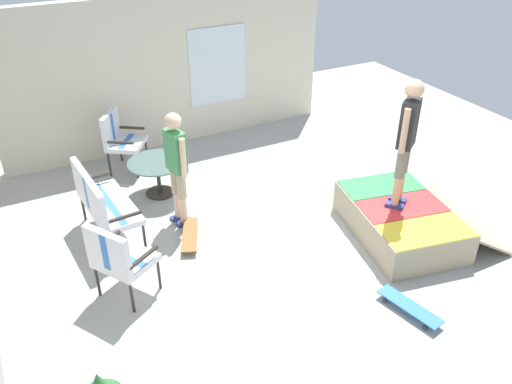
% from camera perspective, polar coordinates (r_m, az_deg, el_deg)
% --- Properties ---
extents(ground_plane, '(12.00, 12.00, 0.10)m').
position_cam_1_polar(ground_plane, '(7.34, 5.03, -5.39)').
color(ground_plane, '#A8A8A3').
extents(house_facade, '(0.23, 6.00, 2.68)m').
position_cam_1_polar(house_facade, '(9.62, -9.45, 12.80)').
color(house_facade, beige).
rests_on(house_facade, ground_plane).
extents(skate_ramp, '(2.08, 2.12, 0.48)m').
position_cam_1_polar(skate_ramp, '(7.50, 15.59, -2.98)').
color(skate_ramp, tan).
rests_on(skate_ramp, ground_plane).
extents(patio_bench, '(1.29, 0.65, 1.02)m').
position_cam_1_polar(patio_bench, '(7.26, -16.64, -0.82)').
color(patio_bench, '#2D2823').
rests_on(patio_bench, ground_plane).
extents(patio_chair_near_house, '(0.82, 0.80, 1.02)m').
position_cam_1_polar(patio_chair_near_house, '(9.01, -14.73, 5.92)').
color(patio_chair_near_house, '#2D2823').
rests_on(patio_chair_near_house, ground_plane).
extents(patio_chair_by_wall, '(0.82, 0.79, 1.02)m').
position_cam_1_polar(patio_chair_by_wall, '(6.18, -14.89, -6.80)').
color(patio_chair_by_wall, '#2D2823').
rests_on(patio_chair_by_wall, ground_plane).
extents(patio_table, '(0.90, 0.90, 0.57)m').
position_cam_1_polar(patio_table, '(8.22, -10.66, 2.26)').
color(patio_table, '#2D2823').
rests_on(patio_table, ground_plane).
extents(person_watching, '(0.47, 0.28, 1.69)m').
position_cam_1_polar(person_watching, '(7.20, -8.68, 3.33)').
color(person_watching, navy).
rests_on(person_watching, ground_plane).
extents(person_skater, '(0.36, 0.41, 1.76)m').
position_cam_1_polar(person_skater, '(6.90, 16.15, 6.02)').
color(person_skater, navy).
rests_on(person_skater, skate_ramp).
extents(skateboard_by_bench, '(0.81, 0.50, 0.10)m').
position_cam_1_polar(skateboard_by_bench, '(7.26, -7.21, -4.65)').
color(skateboard_by_bench, brown).
rests_on(skateboard_by_bench, ground_plane).
extents(skateboard_spare, '(0.82, 0.36, 0.10)m').
position_cam_1_polar(skateboard_spare, '(6.37, 16.40, -11.92)').
color(skateboard_spare, '#3372B2').
rests_on(skateboard_spare, ground_plane).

